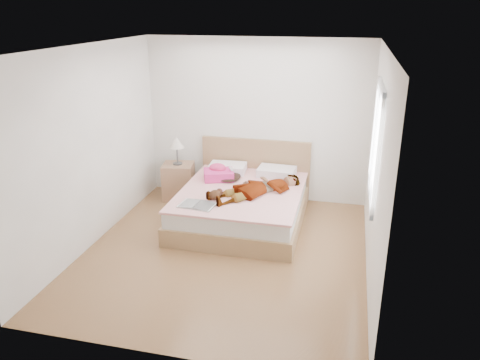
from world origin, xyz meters
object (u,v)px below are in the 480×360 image
(plush_toy, at_px, (216,194))
(nightstand, at_px, (178,178))
(bed, at_px, (243,202))
(coffee_mug, at_px, (217,193))
(phone, at_px, (231,169))
(magazine, at_px, (197,205))
(woman, at_px, (258,185))
(towel, at_px, (218,173))

(plush_toy, bearing_deg, nightstand, 131.82)
(bed, relative_size, coffee_mug, 17.06)
(phone, height_order, nightstand, nightstand)
(magazine, height_order, coffee_mug, coffee_mug)
(woman, height_order, phone, woman)
(towel, bearing_deg, woman, -29.52)
(woman, distance_m, nightstand, 1.65)
(coffee_mug, bearing_deg, towel, 104.58)
(magazine, bearing_deg, coffee_mug, 64.33)
(woman, xyz_separation_m, coffee_mug, (-0.53, -0.29, -0.06))
(bed, height_order, plush_toy, bed)
(nightstand, bearing_deg, phone, -16.34)
(towel, bearing_deg, phone, 0.16)
(woman, bearing_deg, coffee_mug, -106.93)
(bed, distance_m, nightstand, 1.36)
(bed, distance_m, coffee_mug, 0.57)
(coffee_mug, bearing_deg, plush_toy, -89.36)
(magazine, xyz_separation_m, coffee_mug, (0.18, 0.37, 0.04))
(towel, xyz_separation_m, magazine, (0.00, -1.06, -0.09))
(woman, xyz_separation_m, magazine, (-0.70, -0.66, -0.10))
(phone, relative_size, bed, 0.05)
(towel, relative_size, plush_toy, 2.03)
(woman, distance_m, magazine, 0.97)
(phone, distance_m, coffee_mug, 0.71)
(woman, xyz_separation_m, towel, (-0.71, 0.40, -0.01))
(coffee_mug, relative_size, plush_toy, 0.46)
(nightstand, bearing_deg, woman, -24.91)
(woman, distance_m, phone, 0.64)
(coffee_mug, bearing_deg, phone, 87.89)
(bed, bearing_deg, coffee_mug, -123.67)
(woman, xyz_separation_m, phone, (-0.50, 0.40, 0.08))
(plush_toy, xyz_separation_m, nightstand, (-0.96, 1.07, -0.23))
(towel, distance_m, magazine, 1.07)
(woman, bearing_deg, bed, -161.32)
(magazine, bearing_deg, nightstand, 119.88)
(woman, relative_size, phone, 16.00)
(towel, relative_size, coffee_mug, 4.44)
(plush_toy, distance_m, nightstand, 1.45)
(towel, distance_m, plush_toy, 0.80)
(woman, height_order, magazine, woman)
(magazine, xyz_separation_m, nightstand, (-0.78, 1.35, -0.17))
(woman, relative_size, plush_toy, 5.71)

